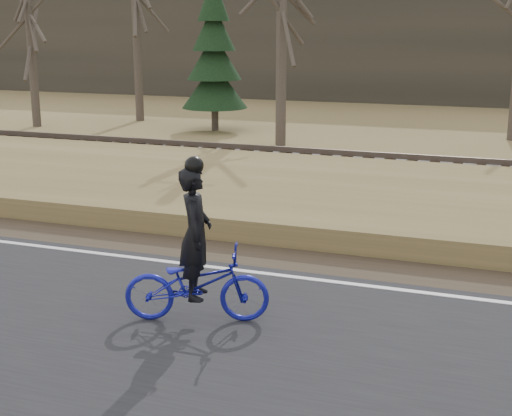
% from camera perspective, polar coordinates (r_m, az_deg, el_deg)
% --- Properties ---
extents(ground, '(120.00, 120.00, 0.00)m').
position_cam_1_polar(ground, '(13.04, -12.07, -4.20)').
color(ground, olive).
rests_on(ground, ground).
extents(road, '(120.00, 6.00, 0.06)m').
position_cam_1_polar(road, '(11.13, -18.88, -7.80)').
color(road, black).
rests_on(road, ground).
extents(edge_line, '(120.00, 0.12, 0.01)m').
position_cam_1_polar(edge_line, '(13.18, -11.63, -3.67)').
color(edge_line, silver).
rests_on(edge_line, road).
extents(shoulder, '(120.00, 1.60, 0.04)m').
position_cam_1_polar(shoulder, '(14.01, -9.51, -2.68)').
color(shoulder, '#473A2B').
rests_on(shoulder, ground).
extents(embankment, '(120.00, 5.00, 0.44)m').
position_cam_1_polar(embankment, '(16.54, -4.50, 0.84)').
color(embankment, olive).
rests_on(embankment, ground).
extents(ballast, '(120.00, 3.00, 0.45)m').
position_cam_1_polar(ballast, '(19.98, -0.03, 3.26)').
color(ballast, slate).
rests_on(ballast, ground).
extents(railroad, '(120.00, 2.40, 0.29)m').
position_cam_1_polar(railroad, '(19.93, -0.03, 4.11)').
color(railroad, black).
rests_on(railroad, ballast).
extents(treeline_backdrop, '(120.00, 4.00, 6.00)m').
position_cam_1_polar(treeline_backdrop, '(41.00, 10.72, 12.63)').
color(treeline_backdrop, '#383328').
rests_on(treeline_backdrop, ground).
extents(cyclist, '(2.14, 1.29, 2.34)m').
position_cam_1_polar(cyclist, '(9.93, -4.79, -4.98)').
color(cyclist, '#151792').
rests_on(cyclist, road).
extents(bare_tree_far_left, '(0.36, 0.36, 7.15)m').
position_cam_1_polar(bare_tree_far_left, '(31.00, -17.59, 12.80)').
color(bare_tree_far_left, '#4E4539').
rests_on(bare_tree_far_left, ground).
extents(bare_tree_left, '(0.36, 0.36, 8.17)m').
position_cam_1_polar(bare_tree_left, '(31.90, -9.55, 14.20)').
color(bare_tree_left, '#4E4539').
rests_on(bare_tree_left, ground).
extents(bare_tree_near_left, '(0.36, 0.36, 7.77)m').
position_cam_1_polar(bare_tree_near_left, '(24.82, 2.05, 13.92)').
color(bare_tree_near_left, '#4E4539').
rests_on(bare_tree_near_left, ground).
extents(conifer, '(2.60, 2.60, 6.02)m').
position_cam_1_polar(conifer, '(28.51, -3.37, 11.89)').
color(conifer, '#4E4539').
rests_on(conifer, ground).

